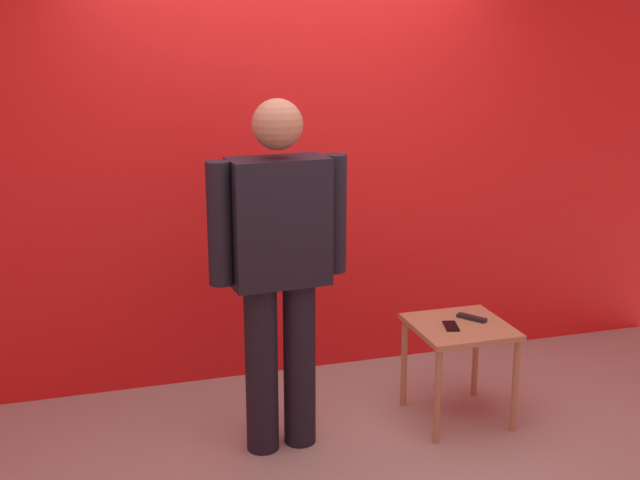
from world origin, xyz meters
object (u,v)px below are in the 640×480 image
Objects in this scene: side_table at (459,339)px; tv_remote at (472,318)px; cell_phone at (451,326)px; standing_person at (279,260)px.

side_table is 0.14m from tv_remote.
tv_remote is (0.16, 0.07, 0.01)m from cell_phone.
side_table is at bearing 171.63° from tv_remote.
cell_phone is 0.18m from tv_remote.
tv_remote is at bearing 38.41° from cell_phone.
tv_remote is (1.11, 0.06, -0.45)m from standing_person.
side_table is at bearing 0.81° from standing_person.
standing_person is 12.58× the size of cell_phone.
tv_remote is at bearing 27.39° from side_table.
tv_remote reaches higher than cell_phone.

